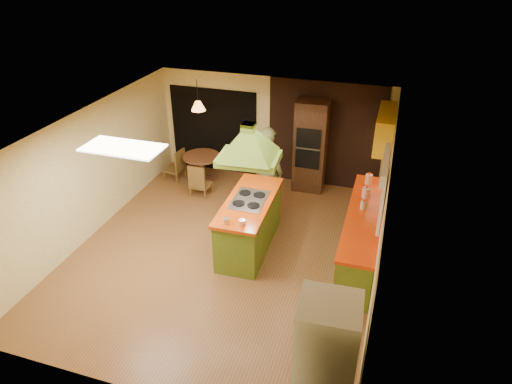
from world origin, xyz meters
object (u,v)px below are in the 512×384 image
(dining_table, at_px, (202,163))
(refrigerator, at_px, (325,358))
(kitchen_island, at_px, (249,223))
(wall_oven, at_px, (310,146))
(man, at_px, (267,170))
(canister_large, at_px, (369,179))

(dining_table, bearing_deg, refrigerator, -53.62)
(kitchen_island, distance_m, wall_oven, 2.79)
(kitchen_island, xyz_separation_m, wall_oven, (0.60, 2.66, 0.55))
(kitchen_island, height_order, man, man)
(kitchen_island, height_order, wall_oven, wall_oven)
(man, distance_m, dining_table, 2.13)
(refrigerator, relative_size, canister_large, 8.47)
(refrigerator, bearing_deg, kitchen_island, 119.72)
(kitchen_island, relative_size, canister_large, 10.17)
(man, distance_m, canister_large, 2.07)
(wall_oven, xyz_separation_m, dining_table, (-2.53, -0.43, -0.60))
(refrigerator, bearing_deg, man, 111.39)
(wall_oven, bearing_deg, kitchen_island, -104.18)
(wall_oven, bearing_deg, refrigerator, -78.28)
(wall_oven, distance_m, canister_large, 1.84)
(dining_table, bearing_deg, canister_large, -10.70)
(wall_oven, distance_m, dining_table, 2.64)
(man, relative_size, canister_large, 9.50)
(man, bearing_deg, canister_large, -161.83)
(man, height_order, refrigerator, man)
(man, bearing_deg, wall_oven, -101.70)
(man, xyz_separation_m, canister_large, (2.07, 0.12, 0.06))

